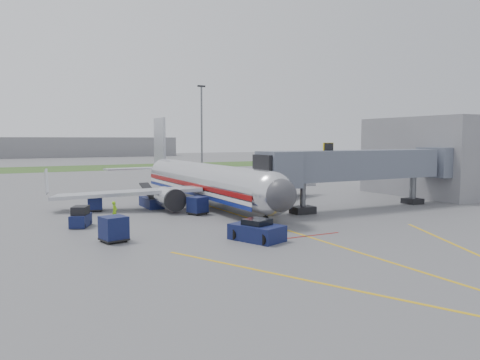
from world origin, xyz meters
name	(u,v)px	position (x,y,z in m)	size (l,w,h in m)	color
ground	(278,227)	(0.00, 0.00, 0.00)	(400.00, 400.00, 0.00)	#565659
grass_strip	(87,168)	(0.00, 90.00, 0.01)	(300.00, 25.00, 0.01)	#2D4C1E
apron_markings	(336,245)	(0.00, -7.40, 0.00)	(21.52, 50.00, 0.01)	gold
airliner	(205,181)	(0.00, 15.25, 2.65)	(32.10, 35.67, 10.25)	silver
jet_bridge	(358,166)	(12.86, 5.00, 4.47)	(25.30, 4.00, 6.90)	slate
terminal	(433,156)	(30.00, 10.00, 5.00)	(10.00, 16.00, 10.00)	slate
light_mast_right	(202,125)	(25.00, 75.00, 10.78)	(2.00, 0.44, 20.40)	#595B60
distant_terminal	(25,147)	(-10.00, 170.00, 4.00)	(120.00, 14.00, 8.00)	slate
pushback_tug	(257,231)	(-4.00, -3.50, 0.65)	(3.49, 4.30, 1.55)	#0D193C
baggage_tug	(81,218)	(-14.37, 7.82, 0.76)	(2.16, 2.76, 1.71)	#0D193C
baggage_cart_a	(114,229)	(-13.21, 0.76, 0.93)	(2.03, 2.03, 1.82)	#0D193C
baggage_cart_b	(198,205)	(-3.34, 9.21, 0.87)	(2.01, 2.01, 1.71)	#0D193C
baggage_cart_c	(95,203)	(-11.71, 15.89, 0.79)	(1.69, 1.69, 1.54)	#0D193C
belt_loader	(151,202)	(-5.85, 16.05, 0.60)	(1.60, 4.93, 2.41)	#0D193C
ground_power_cart	(269,204)	(4.00, 8.00, 0.64)	(1.88, 1.54, 1.30)	gold
ramp_worker	(115,212)	(-11.34, 8.85, 0.91)	(0.66, 0.44, 1.82)	#7EC617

